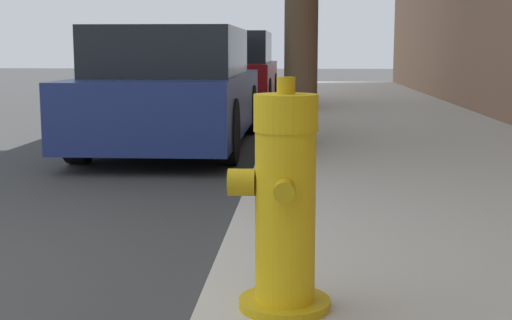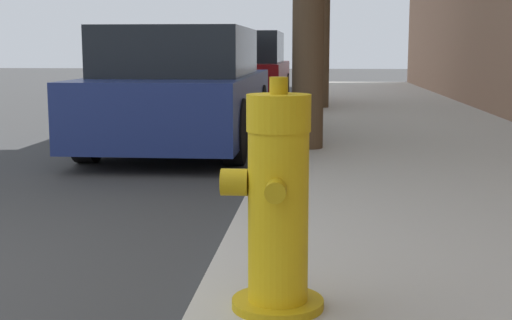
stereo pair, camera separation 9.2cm
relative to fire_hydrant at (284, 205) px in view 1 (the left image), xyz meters
name	(u,v)px [view 1 (the left image)]	position (x,y,z in m)	size (l,w,h in m)	color
fire_hydrant	(284,205)	(0.00, 0.00, 0.00)	(0.41, 0.42, 0.92)	#C39C11
parked_car_near	(175,90)	(-1.45, 5.65, 0.13)	(1.74, 4.34, 1.41)	navy
parked_car_mid	(226,73)	(-1.41, 10.97, 0.16)	(1.85, 4.16, 1.49)	maroon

